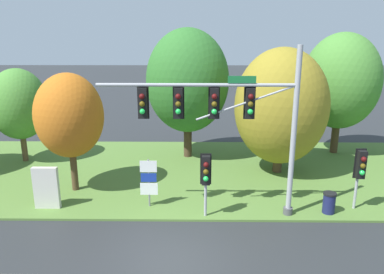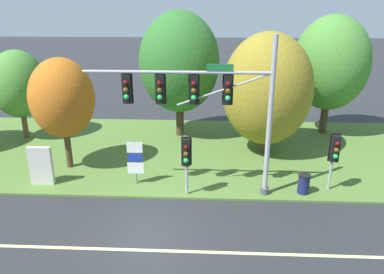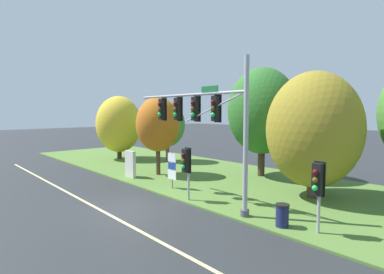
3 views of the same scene
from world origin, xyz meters
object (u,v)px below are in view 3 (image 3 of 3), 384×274
(traffic_signal_mast, at_px, (203,117))
(info_kiosk, at_px, (130,164))
(route_sign_post, at_px, (172,168))
(pedestrian_signal_near_kerb, at_px, (318,183))
(trash_bin, at_px, (282,215))
(tree_tall_centre, at_px, (313,130))
(pedestrian_signal_further_along, at_px, (186,163))
(tree_behind_signpost, at_px, (158,124))
(tree_nearest_road, at_px, (119,124))
(tree_left_of_mast, at_px, (167,125))
(tree_mid_verge, at_px, (262,111))

(traffic_signal_mast, xyz_separation_m, info_kiosk, (-7.86, 0.48, -3.46))
(route_sign_post, bearing_deg, pedestrian_signal_near_kerb, -1.65)
(route_sign_post, xyz_separation_m, trash_bin, (7.83, -0.54, -0.80))
(info_kiosk, bearing_deg, tree_tall_centre, 22.76)
(pedestrian_signal_further_along, xyz_separation_m, tree_behind_signpost, (-6.40, 2.85, 1.76))
(tree_nearest_road, bearing_deg, pedestrian_signal_near_kerb, -9.64)
(tree_nearest_road, bearing_deg, trash_bin, -10.97)
(pedestrian_signal_near_kerb, bearing_deg, route_sign_post, 178.35)
(route_sign_post, distance_m, tree_nearest_road, 13.35)
(tree_tall_centre, distance_m, info_kiosk, 12.39)
(traffic_signal_mast, relative_size, tree_behind_signpost, 1.40)
(pedestrian_signal_near_kerb, bearing_deg, trash_bin, -167.86)
(tree_left_of_mast, distance_m, tree_tall_centre, 15.06)
(tree_nearest_road, bearing_deg, tree_behind_signpost, -10.54)
(pedestrian_signal_near_kerb, relative_size, tree_mid_verge, 0.36)
(pedestrian_signal_further_along, distance_m, trash_bin, 5.57)
(pedestrian_signal_near_kerb, height_order, tree_tall_centre, tree_tall_centre)
(traffic_signal_mast, bearing_deg, tree_left_of_mast, 149.77)
(pedestrian_signal_near_kerb, distance_m, tree_tall_centre, 5.61)
(tree_behind_signpost, height_order, trash_bin, tree_behind_signpost)
(pedestrian_signal_near_kerb, bearing_deg, tree_nearest_road, 170.36)
(pedestrian_signal_further_along, relative_size, tree_left_of_mast, 0.50)
(traffic_signal_mast, relative_size, tree_tall_centre, 1.19)
(traffic_signal_mast, height_order, tree_behind_signpost, traffic_signal_mast)
(route_sign_post, bearing_deg, tree_tall_centre, 33.93)
(traffic_signal_mast, xyz_separation_m, tree_tall_centre, (3.28, 5.15, -0.70))
(tree_nearest_road, xyz_separation_m, tree_behind_signpost, (8.80, -1.64, 0.29))
(pedestrian_signal_near_kerb, distance_m, info_kiosk, 13.65)
(pedestrian_signal_near_kerb, height_order, pedestrian_signal_further_along, pedestrian_signal_further_along)
(pedestrian_signal_further_along, relative_size, tree_tall_centre, 0.41)
(tree_left_of_mast, relative_size, info_kiosk, 2.93)
(traffic_signal_mast, xyz_separation_m, route_sign_post, (-3.36, 0.69, -3.13))
(tree_mid_verge, bearing_deg, tree_tall_centre, -27.39)
(info_kiosk, bearing_deg, pedestrian_signal_near_kerb, -0.23)
(tree_left_of_mast, distance_m, trash_bin, 17.74)
(pedestrian_signal_further_along, relative_size, tree_mid_verge, 0.36)
(route_sign_post, distance_m, tree_behind_signpost, 4.96)
(tree_nearest_road, bearing_deg, pedestrian_signal_further_along, -16.44)
(tree_left_of_mast, bearing_deg, tree_tall_centre, -6.33)
(pedestrian_signal_near_kerb, relative_size, pedestrian_signal_further_along, 1.00)
(tree_behind_signpost, bearing_deg, traffic_signal_mast, -18.94)
(pedestrian_signal_further_along, relative_size, trash_bin, 3.01)
(route_sign_post, xyz_separation_m, tree_tall_centre, (6.64, 4.47, 2.43))
(traffic_signal_mast, bearing_deg, tree_tall_centre, 57.55)
(pedestrian_signal_near_kerb, relative_size, tree_behind_signpost, 0.48)
(pedestrian_signal_further_along, distance_m, tree_nearest_road, 15.92)
(tree_tall_centre, bearing_deg, traffic_signal_mast, -122.45)
(tree_behind_signpost, bearing_deg, tree_tall_centre, 14.15)
(tree_nearest_road, relative_size, trash_bin, 6.70)
(pedestrian_signal_near_kerb, bearing_deg, tree_tall_centre, 117.59)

